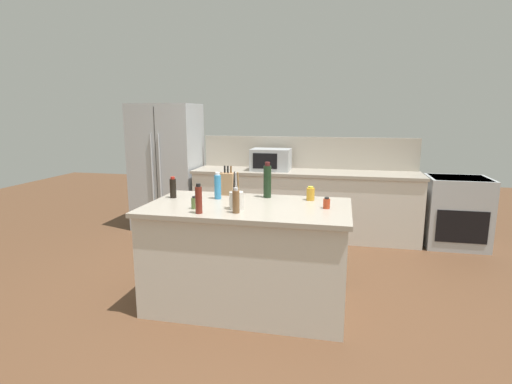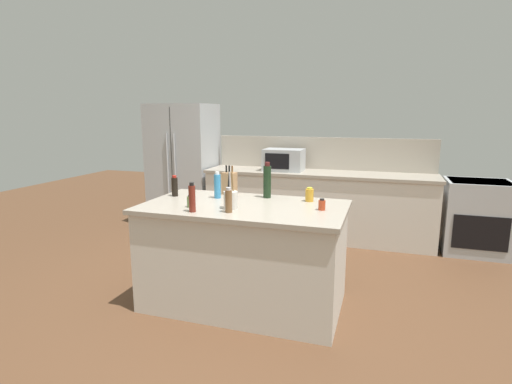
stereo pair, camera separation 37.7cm
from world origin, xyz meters
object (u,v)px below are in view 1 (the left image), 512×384
(dish_soap_bottle, at_px, (218,186))
(spice_jar_oregano, at_px, (194,203))
(soy_sauce_bottle, at_px, (173,188))
(pepper_grinder, at_px, (236,201))
(utensil_crock, at_px, (236,200))
(honey_jar, at_px, (311,194))
(refrigerator, at_px, (167,167))
(vinegar_bottle, at_px, (199,199))
(wine_bottle, at_px, (267,181))
(spice_jar_paprika, at_px, (327,203))
(microwave, at_px, (271,160))
(range_oven, at_px, (456,211))
(knife_block, at_px, (228,184))

(dish_soap_bottle, height_order, spice_jar_oregano, dish_soap_bottle)
(soy_sauce_bottle, distance_m, pepper_grinder, 0.87)
(utensil_crock, height_order, pepper_grinder, utensil_crock)
(pepper_grinder, bearing_deg, honey_jar, 47.92)
(utensil_crock, bearing_deg, honey_jar, 39.80)
(refrigerator, height_order, honey_jar, refrigerator)
(utensil_crock, bearing_deg, vinegar_bottle, -142.01)
(wine_bottle, relative_size, spice_jar_paprika, 3.51)
(refrigerator, bearing_deg, microwave, -1.82)
(range_oven, height_order, knife_block, knife_block)
(microwave, bearing_deg, refrigerator, 178.18)
(microwave, bearing_deg, dish_soap_bottle, -94.32)
(spice_jar_paprika, relative_size, spice_jar_oregano, 0.90)
(dish_soap_bottle, bearing_deg, pepper_grinder, -57.61)
(honey_jar, relative_size, dish_soap_bottle, 0.51)
(knife_block, bearing_deg, honey_jar, -0.71)
(vinegar_bottle, xyz_separation_m, spice_jar_oregano, (-0.09, 0.15, -0.07))
(soy_sauce_bottle, height_order, vinegar_bottle, vinegar_bottle)
(range_oven, height_order, wine_bottle, wine_bottle)
(honey_jar, xyz_separation_m, pepper_grinder, (-0.56, -0.61, 0.04))
(honey_jar, bearing_deg, dish_soap_bottle, -171.75)
(knife_block, bearing_deg, spice_jar_oregano, -95.37)
(pepper_grinder, bearing_deg, utensil_crock, 103.96)
(utensil_crock, xyz_separation_m, dish_soap_bottle, (-0.28, 0.36, 0.04))
(range_oven, distance_m, wine_bottle, 2.93)
(range_oven, relative_size, vinegar_bottle, 3.74)
(knife_block, bearing_deg, dish_soap_bottle, -96.07)
(range_oven, height_order, pepper_grinder, pepper_grinder)
(range_oven, height_order, microwave, microwave)
(vinegar_bottle, distance_m, pepper_grinder, 0.30)
(utensil_crock, relative_size, wine_bottle, 0.93)
(wine_bottle, height_order, honey_jar, wine_bottle)
(microwave, distance_m, wine_bottle, 1.86)
(refrigerator, distance_m, knife_block, 2.38)
(pepper_grinder, bearing_deg, soy_sauce_bottle, 149.21)
(microwave, xyz_separation_m, utensil_crock, (0.13, -2.37, -0.07))
(knife_block, distance_m, pepper_grinder, 0.75)
(microwave, relative_size, wine_bottle, 1.59)
(refrigerator, relative_size, pepper_grinder, 8.99)
(pepper_grinder, bearing_deg, vinegar_bottle, -165.21)
(range_oven, relative_size, microwave, 1.68)
(microwave, relative_size, soy_sauce_bottle, 2.67)
(utensil_crock, bearing_deg, spice_jar_paprika, 14.16)
(utensil_crock, height_order, wine_bottle, wine_bottle)
(utensil_crock, relative_size, spice_jar_paprika, 3.27)
(soy_sauce_bottle, distance_m, spice_jar_oregano, 0.52)
(spice_jar_paprika, height_order, dish_soap_bottle, dish_soap_bottle)
(soy_sauce_bottle, xyz_separation_m, spice_jar_paprika, (1.46, -0.13, -0.05))
(wine_bottle, bearing_deg, spice_jar_oregano, -131.76)
(refrigerator, bearing_deg, spice_jar_oregano, -60.75)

